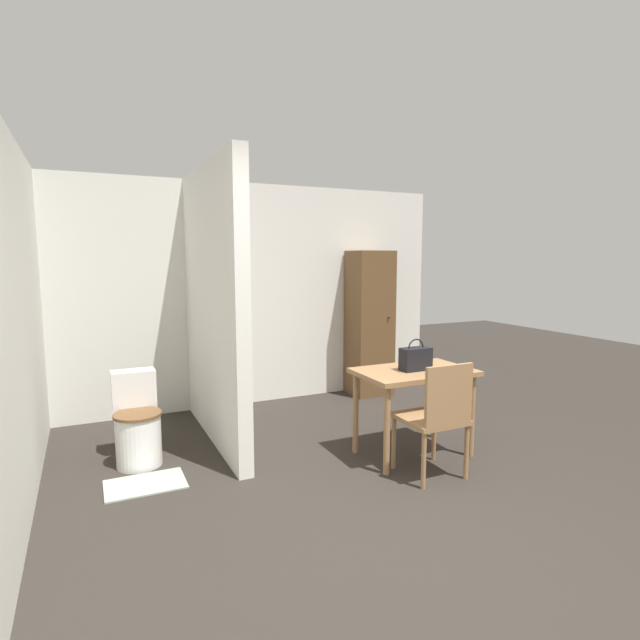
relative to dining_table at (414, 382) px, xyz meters
The scene contains 10 objects.
ground_plane 1.74m from the dining_table, 123.30° to the right, with size 16.00×16.00×0.00m, color #2D2823.
wall_back 2.38m from the dining_table, 112.73° to the left, with size 4.95×0.12×2.50m.
wall_left 3.01m from the dining_table, behind, with size 0.12×4.42×2.50m.
partition_wall 1.91m from the dining_table, 142.60° to the left, with size 0.12×1.93×2.50m.
dining_table is the anchor object (origin of this frame).
wooden_chair 0.49m from the dining_table, 104.21° to the right, with size 0.46×0.46×0.91m.
toilet 2.33m from the dining_table, 158.98° to the left, with size 0.38×0.53×0.74m.
handbag 0.21m from the dining_table, 101.11° to the right, with size 0.26×0.13×0.27m.
wooden_cabinet 1.96m from the dining_table, 70.34° to the left, with size 0.48×0.45×1.76m.
bath_mat 2.27m from the dining_table, behind, with size 0.57×0.38×0.01m.
Camera 1 is at (-1.59, -2.03, 1.69)m, focal length 28.00 mm.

